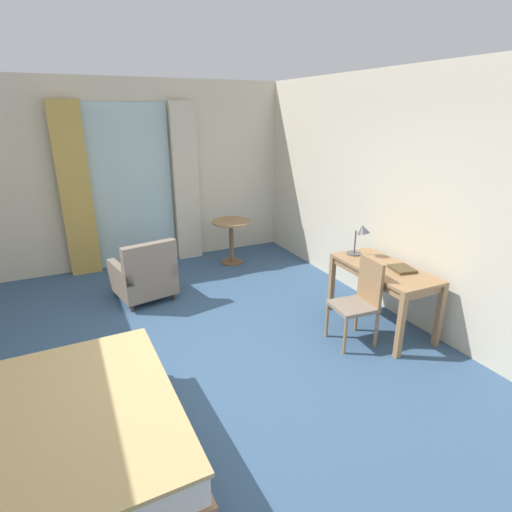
{
  "coord_description": "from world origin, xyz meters",
  "views": [
    {
      "loc": [
        -0.93,
        -3.21,
        2.39
      ],
      "look_at": [
        0.69,
        0.15,
        1.04
      ],
      "focal_mm": 28.38,
      "sensor_mm": 36.0,
      "label": 1
    }
  ],
  "objects": [
    {
      "name": "ground",
      "position": [
        0.0,
        0.0,
        -0.05
      ],
      "size": [
        5.81,
        7.31,
        0.1
      ],
      "primitive_type": "cube",
      "color": "#38567A"
    },
    {
      "name": "wall_back",
      "position": [
        0.0,
        3.4,
        1.43
      ],
      "size": [
        5.41,
        0.12,
        2.85
      ],
      "primitive_type": "cube",
      "color": "beige",
      "rests_on": "ground"
    },
    {
      "name": "wall_right",
      "position": [
        2.65,
        0.0,
        1.43
      ],
      "size": [
        0.12,
        6.91,
        2.85
      ],
      "primitive_type": "cube",
      "color": "beige",
      "rests_on": "ground"
    },
    {
      "name": "balcony_glass_door",
      "position": [
        0.07,
        3.32,
        1.26
      ],
      "size": [
        1.22,
        0.02,
        2.51
      ],
      "primitive_type": "cube",
      "color": "silver",
      "rests_on": "ground"
    },
    {
      "name": "curtain_panel_left",
      "position": [
        -0.76,
        3.22,
        1.27
      ],
      "size": [
        0.43,
        0.1,
        2.53
      ],
      "primitive_type": "cube",
      "color": "tan",
      "rests_on": "ground"
    },
    {
      "name": "curtain_panel_right",
      "position": [
        0.9,
        3.22,
        1.27
      ],
      "size": [
        0.41,
        0.1,
        2.53
      ],
      "primitive_type": "cube",
      "color": "beige",
      "rests_on": "ground"
    },
    {
      "name": "bed",
      "position": [
        -1.46,
        -0.73,
        0.28
      ],
      "size": [
        2.02,
        1.84,
        1.1
      ],
      "color": "#9E754C",
      "rests_on": "ground"
    },
    {
      "name": "writing_desk",
      "position": [
        2.19,
        -0.04,
        0.65
      ],
      "size": [
        0.62,
        1.26,
        0.74
      ],
      "color": "#9E754C",
      "rests_on": "ground"
    },
    {
      "name": "desk_chair",
      "position": [
        1.76,
        -0.18,
        0.51
      ],
      "size": [
        0.46,
        0.44,
        0.93
      ],
      "color": "gray",
      "rests_on": "ground"
    },
    {
      "name": "desk_lamp",
      "position": [
        2.18,
        0.39,
        1.01
      ],
      "size": [
        0.21,
        0.25,
        0.4
      ],
      "color": "#4C4C51",
      "rests_on": "writing_desk"
    },
    {
      "name": "closed_book",
      "position": [
        2.29,
        -0.2,
        0.76
      ],
      "size": [
        0.26,
        0.3,
        0.03
      ],
      "primitive_type": "cube",
      "rotation": [
        0.0,
        0.0,
        -0.2
      ],
      "color": "brown",
      "rests_on": "writing_desk"
    },
    {
      "name": "armchair_by_window",
      "position": [
        -0.12,
        1.86,
        0.33
      ],
      "size": [
        0.82,
        0.84,
        0.84
      ],
      "color": "gray",
      "rests_on": "ground"
    },
    {
      "name": "round_cafe_table",
      "position": [
        1.44,
        2.65,
        0.52
      ],
      "size": [
        0.63,
        0.63,
        0.71
      ],
      "color": "#9E754C",
      "rests_on": "ground"
    }
  ]
}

